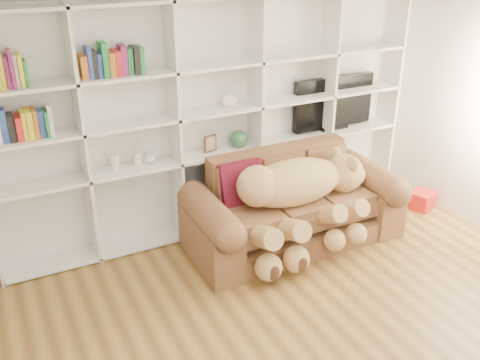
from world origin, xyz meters
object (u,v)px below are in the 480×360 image
teddy_bear (299,194)px  gift_box (422,200)px  sofa (292,210)px  tv (333,103)px

teddy_bear → gift_box: teddy_bear is taller
sofa → tv: 1.39m
gift_box → tv: tv is taller
sofa → tv: size_ratio=2.16×
teddy_bear → gift_box: (1.75, 0.10, -0.52)m
teddy_bear → gift_box: bearing=-6.8°
sofa → gift_box: bearing=-3.0°
gift_box → sofa: bearing=177.0°
teddy_bear → sofa: bearing=65.6°
gift_box → tv: (-0.79, 0.76, 1.05)m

